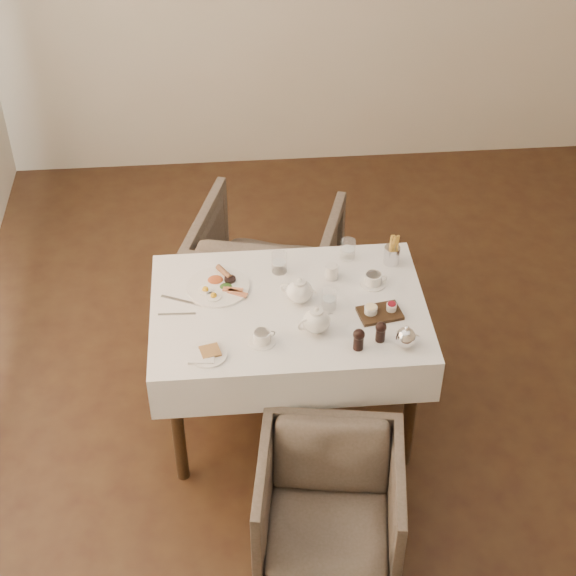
{
  "coord_description": "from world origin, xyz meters",
  "views": [
    {
      "loc": [
        -0.74,
        -3.13,
        3.42
      ],
      "look_at": [
        -0.48,
        0.01,
        0.82
      ],
      "focal_mm": 55.0,
      "sensor_mm": 36.0,
      "label": 1
    }
  ],
  "objects_px": {
    "table": "(289,325)",
    "teapot_centre": "(299,290)",
    "armchair_near": "(329,505)",
    "armchair_far": "(267,268)",
    "breakfast_plate": "(218,286)"
  },
  "relations": [
    {
      "from": "table",
      "to": "teapot_centre",
      "type": "relative_size",
      "value": 7.5
    },
    {
      "from": "table",
      "to": "armchair_far",
      "type": "bearing_deg",
      "value": 93.88
    },
    {
      "from": "table",
      "to": "armchair_near",
      "type": "height_order",
      "value": "table"
    },
    {
      "from": "table",
      "to": "armchair_near",
      "type": "xyz_separation_m",
      "value": [
        0.11,
        -0.78,
        -0.35
      ]
    },
    {
      "from": "armchair_far",
      "to": "breakfast_plate",
      "type": "distance_m",
      "value": 0.8
    },
    {
      "from": "table",
      "to": "armchair_far",
      "type": "distance_m",
      "value": 0.85
    },
    {
      "from": "teapot_centre",
      "to": "table",
      "type": "bearing_deg",
      "value": -130.49
    },
    {
      "from": "armchair_near",
      "to": "teapot_centre",
      "type": "distance_m",
      "value": 0.98
    },
    {
      "from": "armchair_far",
      "to": "teapot_centre",
      "type": "bearing_deg",
      "value": 115.45
    },
    {
      "from": "armchair_near",
      "to": "armchair_far",
      "type": "relative_size",
      "value": 0.81
    },
    {
      "from": "table",
      "to": "armchair_near",
      "type": "distance_m",
      "value": 0.87
    },
    {
      "from": "armchair_near",
      "to": "teapot_centre",
      "type": "relative_size",
      "value": 3.69
    },
    {
      "from": "table",
      "to": "teapot_centre",
      "type": "bearing_deg",
      "value": 29.8
    },
    {
      "from": "table",
      "to": "armchair_far",
      "type": "height_order",
      "value": "table"
    },
    {
      "from": "armchair_near",
      "to": "armchair_far",
      "type": "bearing_deg",
      "value": 104.85
    }
  ]
}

